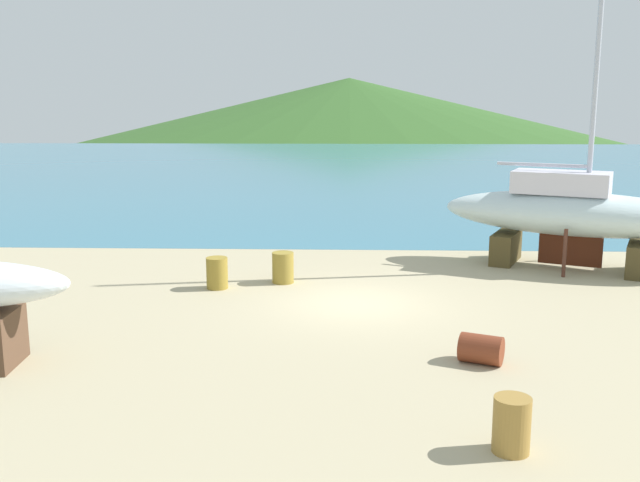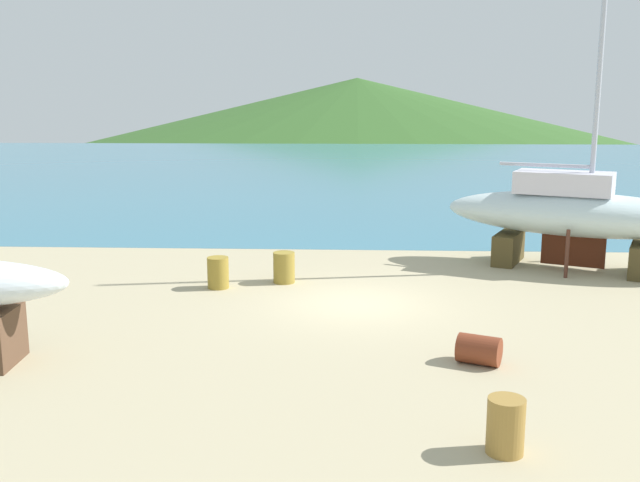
% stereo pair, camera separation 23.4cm
% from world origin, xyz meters
% --- Properties ---
extents(ground_plane, '(41.68, 41.68, 0.00)m').
position_xyz_m(ground_plane, '(0.00, -3.27, 0.00)').
color(ground_plane, tan).
extents(sea_water, '(133.18, 64.64, 0.01)m').
position_xyz_m(sea_water, '(0.00, 39.48, 0.00)').
color(sea_water, teal).
rests_on(sea_water, ground).
extents(headland_hill, '(162.66, 162.66, 19.06)m').
position_xyz_m(headland_hill, '(0.47, 125.02, 0.00)').
color(headland_hill, '#325C25').
rests_on(headland_hill, ground).
extents(sailboat_mid_port, '(8.62, 5.65, 13.35)m').
position_xyz_m(sailboat_mid_port, '(7.02, 4.49, 1.84)').
color(sailboat_mid_port, '#493D20').
rests_on(sailboat_mid_port, ground).
extents(barrel_blue_faded, '(1.04, 0.91, 0.62)m').
position_xyz_m(barrel_blue_faded, '(2.54, -4.42, 0.31)').
color(barrel_blue_faded, brown).
rests_on(barrel_blue_faded, ground).
extents(barrel_by_slipway, '(0.88, 0.88, 0.92)m').
position_xyz_m(barrel_by_slipway, '(-4.04, 1.50, 0.46)').
color(barrel_by_slipway, olive).
rests_on(barrel_by_slipway, ground).
extents(barrel_tipped_center, '(0.88, 0.88, 0.93)m').
position_xyz_m(barrel_tipped_center, '(-2.17, 2.23, 0.46)').
color(barrel_tipped_center, olive).
rests_on(barrel_tipped_center, ground).
extents(barrel_tar_black, '(0.76, 0.76, 0.90)m').
position_xyz_m(barrel_tar_black, '(2.29, -8.32, 0.45)').
color(barrel_tar_black, olive).
rests_on(barrel_tar_black, ground).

